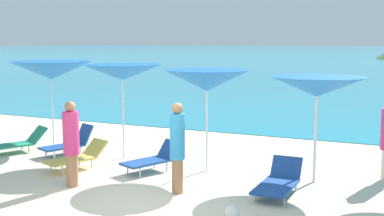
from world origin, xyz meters
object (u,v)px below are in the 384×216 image
(umbrella_3, at_px, (317,87))
(beachgoer_3, at_px, (71,142))
(umbrella_2, at_px, (207,81))
(beachgoer_2, at_px, (177,145))
(lounge_chair_4, at_px, (69,143))
(umbrella_0, at_px, (51,70))
(beach_ball, at_px, (232,213))
(lounge_chair_2, at_px, (16,143))
(lounge_chair_5, at_px, (279,182))
(umbrella_1, at_px, (122,72))
(lounge_chair_3, at_px, (153,158))
(lounge_chair_1, at_px, (77,156))

(umbrella_3, bearing_deg, beachgoer_3, -151.64)
(umbrella_2, height_order, beachgoer_2, umbrella_2)
(lounge_chair_4, bearing_deg, beachgoer_3, -27.96)
(beachgoer_3, bearing_deg, umbrella_2, -4.76)
(umbrella_0, bearing_deg, beach_ball, -27.14)
(lounge_chair_2, bearing_deg, beach_ball, 6.72)
(lounge_chair_4, height_order, beachgoer_3, beachgoer_3)
(umbrella_0, bearing_deg, beachgoer_2, -25.70)
(umbrella_3, distance_m, beach_ball, 3.44)
(beachgoer_2, distance_m, beachgoer_3, 2.18)
(lounge_chair_4, bearing_deg, umbrella_3, 22.90)
(umbrella_2, xyz_separation_m, lounge_chair_2, (-5.29, -0.43, -1.78))
(umbrella_2, height_order, lounge_chair_5, umbrella_2)
(umbrella_0, xyz_separation_m, beachgoer_2, (5.17, -2.49, -1.17))
(umbrella_1, height_order, umbrella_2, umbrella_1)
(umbrella_0, bearing_deg, lounge_chair_4, -32.44)
(umbrella_0, xyz_separation_m, umbrella_2, (5.03, -0.73, -0.07))
(lounge_chair_3, bearing_deg, lounge_chair_2, -158.98)
(umbrella_2, relative_size, lounge_chair_2, 1.33)
(umbrella_0, distance_m, beachgoer_3, 4.43)
(umbrella_3, height_order, lounge_chair_3, umbrella_3)
(umbrella_1, xyz_separation_m, lounge_chair_4, (-1.52, -0.25, -1.86))
(lounge_chair_2, height_order, beachgoer_3, beachgoer_3)
(lounge_chair_3, relative_size, beachgoer_2, 0.83)
(lounge_chair_3, height_order, beach_ball, lounge_chair_3)
(umbrella_0, distance_m, lounge_chair_3, 4.54)
(umbrella_1, distance_m, umbrella_2, 2.39)
(umbrella_3, xyz_separation_m, beach_ball, (-0.80, -2.77, -1.87))
(umbrella_3, xyz_separation_m, lounge_chair_1, (-5.16, -1.20, -1.71))
(lounge_chair_4, bearing_deg, lounge_chair_3, 10.36)
(beachgoer_2, bearing_deg, lounge_chair_4, -57.18)
(umbrella_1, bearing_deg, umbrella_2, -6.13)
(umbrella_0, height_order, lounge_chair_5, umbrella_0)
(beachgoer_3, bearing_deg, lounge_chair_5, -35.14)
(lounge_chair_4, distance_m, lounge_chair_5, 5.89)
(umbrella_0, height_order, beachgoer_3, umbrella_0)
(lounge_chair_2, height_order, beachgoer_2, beachgoer_2)
(umbrella_0, height_order, lounge_chair_4, umbrella_0)
(umbrella_1, distance_m, lounge_chair_3, 2.41)
(beachgoer_2, bearing_deg, umbrella_2, -119.20)
(umbrella_2, bearing_deg, umbrella_3, 2.63)
(lounge_chair_3, bearing_deg, beach_ball, -15.08)
(umbrella_3, xyz_separation_m, lounge_chair_3, (-3.47, -0.68, -1.70))
(umbrella_3, height_order, lounge_chair_4, umbrella_3)
(umbrella_1, relative_size, lounge_chair_2, 1.37)
(umbrella_0, xyz_separation_m, lounge_chair_3, (3.95, -1.30, -1.83))
(beachgoer_2, height_order, beach_ball, beachgoer_2)
(umbrella_2, relative_size, lounge_chair_3, 1.56)
(lounge_chair_2, xyz_separation_m, lounge_chair_4, (1.40, 0.43, 0.04))
(umbrella_1, xyz_separation_m, beach_ball, (3.97, -2.92, -2.04))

